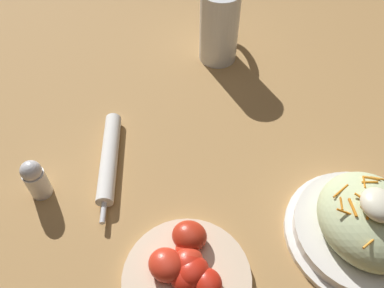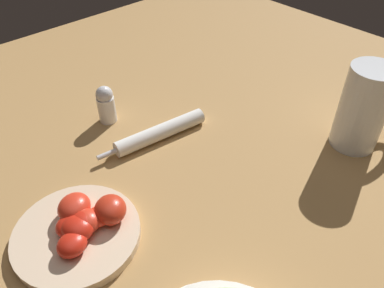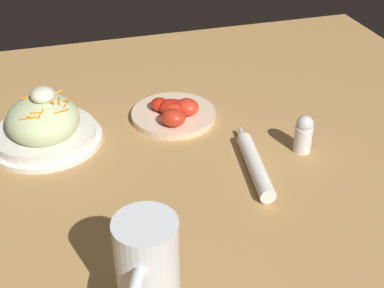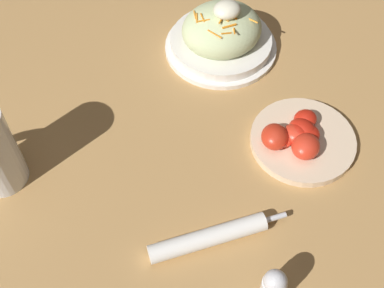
{
  "view_description": "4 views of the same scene",
  "coord_description": "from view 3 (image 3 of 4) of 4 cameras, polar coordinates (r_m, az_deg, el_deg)",
  "views": [
    {
      "loc": [
        -0.43,
        0.06,
        0.54
      ],
      "look_at": [
        -0.04,
        -0.02,
        0.05
      ],
      "focal_mm": 35.96,
      "sensor_mm": 36.0,
      "label": 1
    },
    {
      "loc": [
        -0.35,
        -0.33,
        0.46
      ],
      "look_at": [
        -0.03,
        0.01,
        0.06
      ],
      "focal_mm": 35.91,
      "sensor_mm": 36.0,
      "label": 2
    },
    {
      "loc": [
        0.7,
        -0.21,
        0.57
      ],
      "look_at": [
        -0.03,
        0.0,
        0.07
      ],
      "focal_mm": 49.04,
      "sensor_mm": 36.0,
      "label": 3
    },
    {
      "loc": [
        0.16,
        0.41,
        0.72
      ],
      "look_at": [
        -0.05,
        -0.02,
        0.06
      ],
      "focal_mm": 47.73,
      "sensor_mm": 36.0,
      "label": 4
    }
  ],
  "objects": [
    {
      "name": "ground_plane",
      "position": [
        0.93,
        0.23,
        -4.6
      ],
      "size": [
        1.43,
        1.43,
        0.0
      ],
      "primitive_type": "plane",
      "color": "#B2844C"
    },
    {
      "name": "salad_plate",
      "position": [
        1.07,
        -15.79,
        1.97
      ],
      "size": [
        0.22,
        0.22,
        0.12
      ],
      "color": "white",
      "rests_on": "ground_plane"
    },
    {
      "name": "beer_mug",
      "position": [
        0.68,
        -4.89,
        -14.33
      ],
      "size": [
        0.15,
        0.09,
        0.16
      ],
      "color": "white",
      "rests_on": "ground_plane"
    },
    {
      "name": "napkin_roll",
      "position": [
        0.96,
        6.86,
        -2.3
      ],
      "size": [
        0.22,
        0.05,
        0.03
      ],
      "color": "white",
      "rests_on": "ground_plane"
    },
    {
      "name": "tomato_plate",
      "position": [
        1.11,
        -2.0,
        3.46
      ],
      "size": [
        0.18,
        0.18,
        0.05
      ],
      "color": "beige",
      "rests_on": "ground_plane"
    },
    {
      "name": "salt_shaker",
      "position": [
        1.02,
        12.05,
        1.12
      ],
      "size": [
        0.03,
        0.03,
        0.08
      ],
      "color": "white",
      "rests_on": "ground_plane"
    }
  ]
}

